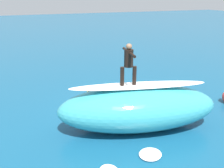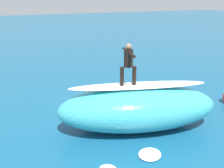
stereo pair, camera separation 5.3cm
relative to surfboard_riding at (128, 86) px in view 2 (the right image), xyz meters
The scene contains 9 objects.
ground_plane 2.47m from the surfboard_riding, 106.86° to the right, with size 120.00×120.00×0.00m, color #145175.
wave_crest 0.98m from the surfboard_riding, 165.56° to the left, with size 6.02×2.32×1.72m, color teal.
wave_foam_lip 0.40m from the surfboard_riding, 165.56° to the left, with size 5.12×0.81×0.08m, color white.
surfboard_riding is the anchor object (origin of this frame).
surfer_riding 0.92m from the surfboard_riding, 90.00° to the right, with size 0.59×1.42×1.51m.
surfboard_paddling 3.71m from the surfboard_riding, 92.22° to the right, with size 2.48×0.55×0.08m, color yellow.
surfer_paddling 3.74m from the surfboard_riding, 91.75° to the right, with size 0.55×1.62×0.29m.
foam_patch_mid 2.40m from the surfboard_riding, 154.50° to the right, with size 0.79×0.68×0.11m, color white.
foam_patch_far 2.53m from the surfboard_riding, 87.05° to the left, with size 0.80×0.72×0.10m, color white.
Camera 2 is at (4.53, 9.71, 4.93)m, focal length 42.04 mm.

